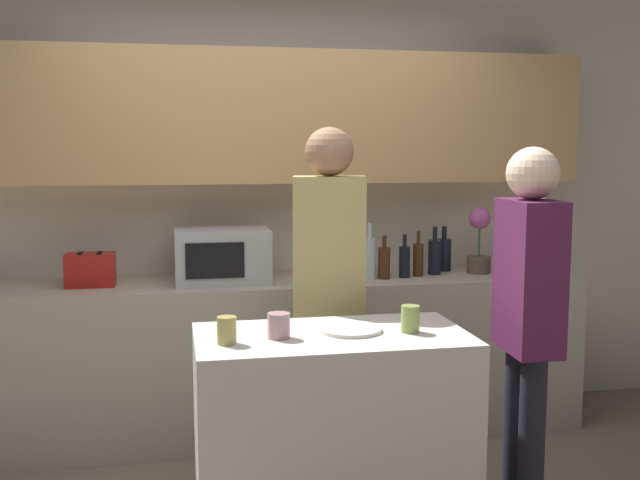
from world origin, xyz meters
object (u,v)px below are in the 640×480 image
Objects in this scene: cup_2 at (279,326)px; person_center at (329,275)px; microwave at (222,255)px; bottle_5 at (418,259)px; potted_plant at (479,240)px; bottle_1 at (347,257)px; bottle_0 at (331,260)px; bottle_4 at (404,261)px; bottle_2 at (369,258)px; person_left at (528,308)px; cup_0 at (227,330)px; plate_on_island at (350,329)px; bottle_7 at (444,254)px; toaster at (90,270)px; cup_1 at (410,319)px; bottle_3 at (384,262)px; bottle_6 at (434,256)px.

person_center is (0.33, 0.59, 0.09)m from cup_2.
bottle_5 is (1.14, -0.03, -0.05)m from microwave.
potted_plant reaches higher than bottle_1.
cup_2 is at bearing -128.06° from bottle_5.
bottle_0 is 1.03× the size of bottle_4.
person_left reaches higher than bottle_2.
bottle_4 is 0.88m from person_center.
bottle_5 reaches higher than bottle_0.
person_center reaches higher than cup_2.
person_left is (0.55, -1.37, -0.02)m from bottle_0.
bottle_5 is 1.80m from cup_0.
bottle_1 is 0.42m from bottle_5.
bottle_0 is 2.58× the size of cup_2.
person_left is (0.36, -1.25, -0.04)m from bottle_2.
plate_on_island is (-0.61, -1.20, -0.09)m from bottle_4.
person_center reaches higher than bottle_1.
bottle_1 is at bearing 77.33° from plate_on_island.
bottle_2 reaches higher than microwave.
cup_0 is at bearing -133.87° from bottle_7.
toaster is 1.03× the size of bottle_4.
bottle_2 is at bearing 82.77° from cup_1.
cup_2 is at bearing -126.03° from bottle_4.
toaster is at bearing 178.98° from bottle_5.
cup_0 is (-0.90, -1.29, -0.07)m from bottle_2.
cup_2 is (-1.00, -1.28, -0.05)m from bottle_5.
bottle_3 is at bearing -2.92° from toaster.
person_center is at bearing -57.24° from microwave.
toaster is 2.59× the size of cup_2.
cup_2 is at bearing -110.15° from bottle_0.
microwave is 2.07× the size of bottle_4.
person_center is (-0.37, -0.65, 0.02)m from bottle_2.
bottle_0 is 0.42m from bottle_4.
cup_0 is (-0.71, -1.41, -0.04)m from bottle_0.
bottle_4 is 0.88× the size of bottle_6.
bottle_5 reaches higher than cup_0.
bottle_7 is (1.35, 0.12, -0.05)m from microwave.
bottle_5 reaches higher than cup_1.
person_left is (-0.34, -1.32, -0.12)m from potted_plant.
cup_0 is at bearing -127.71° from bottle_3.
bottle_4 is at bearing -15.69° from bottle_0.
bottle_6 is 0.17× the size of person_left.
bottle_2 is at bearing 71.61° from plate_on_island.
bottle_2 is 1.18× the size of bottle_7.
cup_2 is at bearing 13.26° from cup_0.
plate_on_island is 0.52m from cup_0.
bottle_5 is at bearing -123.88° from person_center.
toaster is 1.04× the size of bottle_3.
toaster is 1.56m from cup_2.
bottle_0 is at bearing 154.30° from bottle_3.
microwave is at bearing -178.12° from bottle_1.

